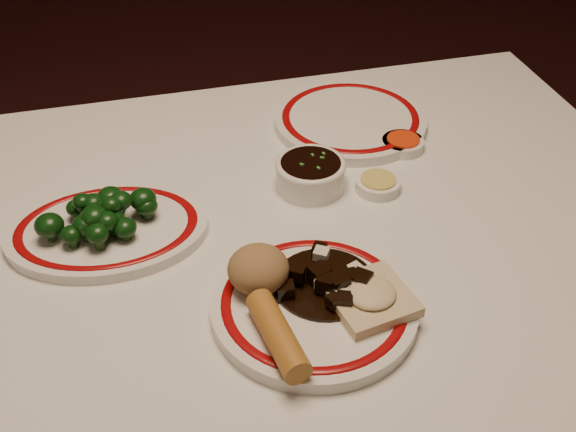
% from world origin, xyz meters
% --- Properties ---
extents(dining_table, '(1.20, 0.90, 0.75)m').
position_xyz_m(dining_table, '(0.00, 0.00, 0.66)').
color(dining_table, white).
rests_on(dining_table, ground).
extents(main_plate, '(0.30, 0.30, 0.02)m').
position_xyz_m(main_plate, '(0.05, -0.11, 0.76)').
color(main_plate, white).
rests_on(main_plate, dining_table).
extents(rice_mound, '(0.07, 0.07, 0.05)m').
position_xyz_m(rice_mound, '(-0.01, -0.07, 0.79)').
color(rice_mound, '#967047').
rests_on(rice_mound, main_plate).
extents(spring_roll, '(0.05, 0.12, 0.03)m').
position_xyz_m(spring_roll, '(-0.01, -0.16, 0.78)').
color(spring_roll, '#B5752C').
rests_on(spring_roll, main_plate).
extents(fried_wonton, '(0.10, 0.10, 0.02)m').
position_xyz_m(fried_wonton, '(0.11, -0.13, 0.78)').
color(fried_wonton, beige).
rests_on(fried_wonton, main_plate).
extents(stirfry_heap, '(0.12, 0.12, 0.03)m').
position_xyz_m(stirfry_heap, '(0.07, -0.09, 0.78)').
color(stirfry_heap, black).
rests_on(stirfry_heap, main_plate).
extents(broccoli_plate, '(0.28, 0.24, 0.02)m').
position_xyz_m(broccoli_plate, '(-0.17, 0.09, 0.76)').
color(broccoli_plate, white).
rests_on(broccoli_plate, dining_table).
extents(broccoli_pile, '(0.16, 0.10, 0.05)m').
position_xyz_m(broccoli_pile, '(-0.17, 0.09, 0.79)').
color(broccoli_pile, '#23471C').
rests_on(broccoli_pile, broccoli_plate).
extents(soy_bowl, '(0.10, 0.10, 0.04)m').
position_xyz_m(soy_bowl, '(0.11, 0.13, 0.77)').
color(soy_bowl, white).
rests_on(soy_bowl, dining_table).
extents(sweet_sour_dish, '(0.06, 0.06, 0.02)m').
position_xyz_m(sweet_sour_dish, '(0.28, 0.19, 0.76)').
color(sweet_sour_dish, white).
rests_on(sweet_sour_dish, dining_table).
extents(mustard_dish, '(0.06, 0.06, 0.02)m').
position_xyz_m(mustard_dish, '(0.20, 0.10, 0.76)').
color(mustard_dish, white).
rests_on(mustard_dish, dining_table).
extents(far_plate, '(0.30, 0.30, 0.02)m').
position_xyz_m(far_plate, '(0.22, 0.27, 0.76)').
color(far_plate, white).
rests_on(far_plate, dining_table).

